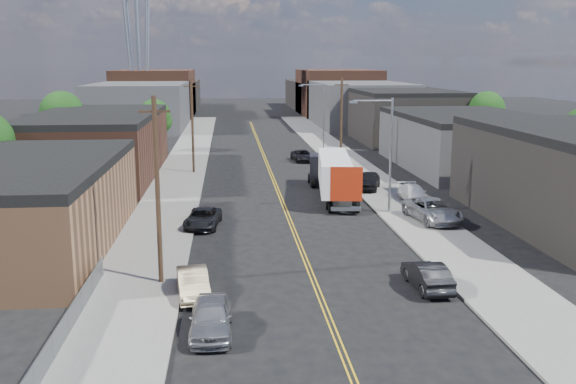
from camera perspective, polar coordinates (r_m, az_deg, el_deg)
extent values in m
plane|color=black|center=(84.05, -2.26, 3.48)|extent=(260.00, 260.00, 0.00)
cube|color=gold|center=(69.25, -1.57, 1.78)|extent=(0.32, 120.00, 0.01)
cube|color=slate|center=(69.27, -9.44, 1.69)|extent=(5.00, 140.00, 0.15)
cube|color=slate|center=(70.50, 6.16, 1.94)|extent=(5.00, 140.00, 0.15)
cube|color=#8E6041|center=(44.23, -23.02, -1.40)|extent=(12.00, 22.00, 5.00)
cube|color=black|center=(43.74, -23.30, 2.18)|extent=(12.00, 22.00, 0.60)
cube|color=#48291D|center=(69.00, -16.65, 3.78)|extent=(12.00, 26.00, 6.00)
cube|color=black|center=(68.67, -16.81, 6.51)|extent=(12.00, 26.00, 0.60)
cube|color=navy|center=(48.09, 18.91, 1.20)|extent=(0.30, 20.00, 0.80)
cube|color=#3B3B3E|center=(74.56, 15.53, 4.19)|extent=(14.00, 24.00, 5.50)
cube|color=black|center=(74.26, 15.66, 6.52)|extent=(14.00, 24.00, 0.60)
cube|color=black|center=(99.08, 10.22, 6.56)|extent=(14.00, 22.00, 7.00)
cube|color=black|center=(98.84, 10.30, 8.75)|extent=(14.00, 22.00, 0.60)
cube|color=#3B3B3E|center=(119.37, -12.94, 7.50)|extent=(16.00, 30.00, 8.00)
cube|color=#3B3B3E|center=(120.88, 6.39, 7.76)|extent=(16.00, 30.00, 8.00)
cube|color=#48291D|center=(144.11, -11.68, 8.58)|extent=(16.00, 26.00, 10.00)
cube|color=#48291D|center=(145.35, 4.38, 8.80)|extent=(16.00, 26.00, 10.00)
cube|color=black|center=(164.05, -10.91, 8.41)|extent=(16.00, 40.00, 7.00)
cube|color=black|center=(165.15, 3.19, 8.61)|extent=(16.00, 40.00, 7.00)
cylinder|color=gray|center=(134.30, -13.19, 12.59)|extent=(0.80, 0.80, 30.00)
cylinder|color=gray|center=(132.80, -14.06, 12.57)|extent=(1.94, 1.94, 29.98)
cylinder|color=gray|center=(132.34, -12.52, 12.64)|extent=(1.94, 1.94, 29.98)
cylinder|color=gray|center=(136.29, -13.84, 12.54)|extent=(1.94, 1.94, 29.98)
cylinder|color=gray|center=(135.83, -12.33, 12.61)|extent=(1.94, 1.94, 29.98)
cylinder|color=gray|center=(50.23, 9.11, 3.13)|extent=(0.18, 0.18, 9.00)
cylinder|color=gray|center=(49.44, 7.57, 8.06)|extent=(3.00, 0.12, 0.12)
cube|color=gray|center=(49.14, 5.84, 7.96)|extent=(0.60, 0.25, 0.18)
cylinder|color=gray|center=(84.36, 3.19, 6.58)|extent=(0.18, 0.18, 9.00)
cylinder|color=gray|center=(83.89, 2.19, 9.50)|extent=(3.00, 0.12, 0.12)
cube|color=gray|center=(83.71, 1.16, 9.44)|extent=(0.60, 0.25, 0.18)
cylinder|color=black|center=(33.98, -11.51, -0.05)|extent=(0.26, 0.26, 10.00)
cube|color=black|center=(33.41, -11.80, 7.02)|extent=(1.60, 0.12, 0.12)
cylinder|color=black|center=(68.54, -8.49, 5.77)|extent=(0.26, 0.26, 10.00)
cube|color=black|center=(68.26, -8.59, 9.28)|extent=(1.60, 0.12, 0.12)
cylinder|color=black|center=(72.55, 4.76, 6.16)|extent=(0.26, 0.26, 10.00)
cube|color=black|center=(72.29, 4.81, 9.48)|extent=(1.60, 0.12, 0.12)
cube|color=slate|center=(29.65, -18.96, -11.07)|extent=(0.02, 16.00, 1.20)
cube|color=slate|center=(29.44, -19.04, -9.98)|extent=(0.05, 16.00, 0.05)
cylinder|color=black|center=(81.06, -19.31, 4.16)|extent=(0.36, 0.36, 4.50)
sphere|color=#11350E|center=(80.72, -19.48, 6.69)|extent=(5.04, 5.04, 5.04)
sphere|color=#11350E|center=(80.94, -18.97, 6.09)|extent=(3.96, 3.96, 3.96)
sphere|color=#11350E|center=(80.50, -19.86, 6.20)|extent=(3.60, 3.60, 3.60)
cylinder|color=black|center=(86.20, -11.71, 4.71)|extent=(0.36, 0.36, 3.75)
sphere|color=#11350E|center=(85.91, -11.79, 6.70)|extent=(4.20, 4.20, 4.20)
sphere|color=#11350E|center=(86.21, -11.35, 6.23)|extent=(3.30, 3.30, 3.30)
sphere|color=#11350E|center=(85.62, -12.14, 6.31)|extent=(3.00, 3.00, 3.00)
cylinder|color=black|center=(90.50, 17.13, 4.91)|extent=(0.36, 0.36, 4.25)
sphere|color=#11350E|center=(90.20, 17.26, 7.06)|extent=(4.76, 4.76, 4.76)
sphere|color=#11350E|center=(90.77, 17.51, 6.53)|extent=(3.74, 3.74, 3.74)
sphere|color=#11350E|center=(89.69, 17.04, 6.66)|extent=(3.40, 3.40, 3.40)
cube|color=silver|center=(54.96, 4.13, 1.81)|extent=(3.79, 11.58, 2.65)
cube|color=#9A220B|center=(49.45, 5.21, 0.71)|extent=(2.48, 0.41, 2.67)
cube|color=gray|center=(49.85, 5.17, -1.49)|extent=(2.39, 0.87, 0.25)
cube|color=black|center=(61.95, 3.06, 1.98)|extent=(2.71, 3.29, 2.94)
cylinder|color=black|center=(51.20, 4.89, -1.19)|extent=(2.56, 1.23, 0.95)
cylinder|color=black|center=(62.12, 3.05, 1.08)|extent=(2.46, 1.22, 0.95)
imported|color=gray|center=(28.57, -6.86, -11.01)|extent=(1.86, 4.54, 1.54)
imported|color=#978363|center=(33.04, -8.44, -8.02)|extent=(1.99, 4.39, 1.40)
imported|color=black|center=(46.41, -7.57, -2.32)|extent=(2.82, 5.11, 1.35)
imported|color=black|center=(34.53, 12.26, -7.25)|extent=(1.70, 4.46, 1.45)
imported|color=#999B9E|center=(48.39, 12.73, -1.57)|extent=(3.53, 6.25, 1.65)
imported|color=silver|center=(54.99, 11.11, -0.12)|extent=(1.91, 4.62, 1.34)
imported|color=black|center=(59.51, 7.16, 1.02)|extent=(3.33, 5.09, 1.61)
imported|color=black|center=(76.86, 1.31, 3.24)|extent=(2.69, 5.00, 1.33)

